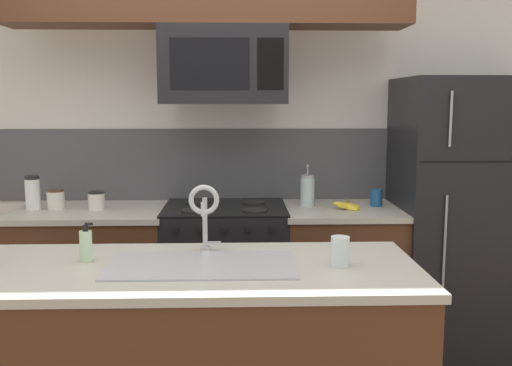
{
  "coord_description": "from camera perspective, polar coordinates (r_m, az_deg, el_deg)",
  "views": [
    {
      "loc": [
        0.08,
        -2.59,
        1.57
      ],
      "look_at": [
        0.17,
        0.27,
        1.16
      ],
      "focal_mm": 40.0,
      "sensor_mm": 36.0,
      "label": 1
    }
  ],
  "objects": [
    {
      "name": "microwave",
      "position": [
        3.48,
        -3.23,
        11.61
      ],
      "size": [
        0.74,
        0.4,
        0.45
      ],
      "color": "black"
    },
    {
      "name": "drinking_glass",
      "position": [
        2.34,
        8.4,
        -6.79
      ],
      "size": [
        0.08,
        0.08,
        0.12
      ],
      "color": "silver",
      "rests_on": "island_counter"
    },
    {
      "name": "stove_range",
      "position": [
        3.67,
        -3.06,
        -9.45
      ],
      "size": [
        0.76,
        0.64,
        0.93
      ],
      "color": "black",
      "rests_on": "ground"
    },
    {
      "name": "back_counter_left",
      "position": [
        3.78,
        -15.93,
        -9.3
      ],
      "size": [
        0.93,
        0.65,
        0.91
      ],
      "color": "#4C2B19",
      "rests_on": "ground"
    },
    {
      "name": "kitchen_sink",
      "position": [
        2.37,
        -5.4,
        -9.85
      ],
      "size": [
        0.76,
        0.4,
        0.16
      ],
      "color": "#ADAFB5",
      "rests_on": "island_counter"
    },
    {
      "name": "storage_jar_tall",
      "position": [
        3.77,
        -21.43,
        -0.91
      ],
      "size": [
        0.09,
        0.09,
        0.21
      ],
      "color": "silver",
      "rests_on": "back_counter_left"
    },
    {
      "name": "storage_jar_medium",
      "position": [
        3.74,
        -19.39,
        -1.54
      ],
      "size": [
        0.11,
        0.11,
        0.12
      ],
      "color": "silver",
      "rests_on": "back_counter_left"
    },
    {
      "name": "splash_band",
      "position": [
        3.84,
        -3.03,
        1.87
      ],
      "size": [
        3.27,
        0.01,
        0.48
      ],
      "primitive_type": "cube",
      "color": "#4C4C51",
      "rests_on": "rear_partition"
    },
    {
      "name": "sink_faucet",
      "position": [
        2.49,
        -5.19,
        -2.6
      ],
      "size": [
        0.14,
        0.14,
        0.31
      ],
      "color": "#B7BABF",
      "rests_on": "island_counter"
    },
    {
      "name": "storage_jar_short",
      "position": [
        3.64,
        -15.67,
        -1.7
      ],
      "size": [
        0.1,
        0.1,
        0.11
      ],
      "color": "silver",
      "rests_on": "back_counter_left"
    },
    {
      "name": "french_press",
      "position": [
        3.63,
        5.17,
        -0.78
      ],
      "size": [
        0.09,
        0.09,
        0.27
      ],
      "color": "silver",
      "rests_on": "back_counter_right"
    },
    {
      "name": "coffee_tin",
      "position": [
        3.7,
        11.94,
        -1.43
      ],
      "size": [
        0.08,
        0.08,
        0.11
      ],
      "primitive_type": "cylinder",
      "color": "#1E5184",
      "rests_on": "back_counter_right"
    },
    {
      "name": "banana_bunch",
      "position": [
        3.56,
        9.12,
        -2.28
      ],
      "size": [
        0.19,
        0.15,
        0.08
      ],
      "color": "yellow",
      "rests_on": "back_counter_right"
    },
    {
      "name": "refrigerator",
      "position": [
        3.87,
        20.17,
        -2.98
      ],
      "size": [
        0.88,
        0.74,
        1.71
      ],
      "color": "black",
      "rests_on": "ground"
    },
    {
      "name": "dish_soap_bottle",
      "position": [
        2.48,
        -16.64,
        -6.01
      ],
      "size": [
        0.06,
        0.05,
        0.16
      ],
      "color": "beige",
      "rests_on": "island_counter"
    },
    {
      "name": "rear_partition",
      "position": [
        3.89,
        1.4,
        4.17
      ],
      "size": [
        5.2,
        0.1,
        2.6
      ],
      "primitive_type": "cube",
      "color": "silver",
      "rests_on": "ground"
    },
    {
      "name": "back_counter_right",
      "position": [
        3.73,
        8.46,
        -9.33
      ],
      "size": [
        0.74,
        0.65,
        0.91
      ],
      "color": "#4C2B19",
      "rests_on": "ground"
    }
  ]
}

